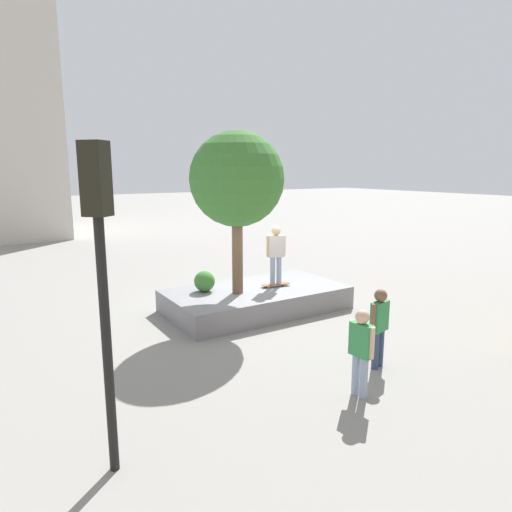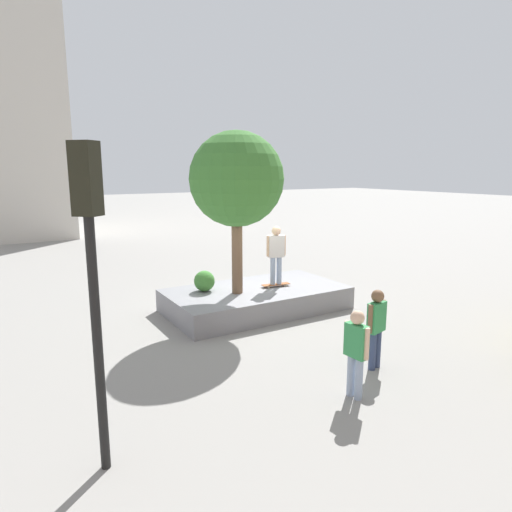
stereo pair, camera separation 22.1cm
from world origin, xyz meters
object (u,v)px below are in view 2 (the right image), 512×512
planter_ledge (256,299)px  skateboard (276,285)px  skateboarder (276,251)px  bystander_watching (356,348)px  traffic_light_corner (92,253)px  passerby_with_bag (376,324)px  plaza_tree (237,180)px

planter_ledge → skateboard: skateboard is taller
skateboarder → planter_ledge: bearing=-11.7°
skateboard → bystander_watching: (1.62, 4.87, 0.22)m
traffic_light_corner → passerby_with_bag: traffic_light_corner is taller
skateboard → traffic_light_corner: traffic_light_corner is taller
passerby_with_bag → bystander_watching: bearing=29.9°
planter_ledge → bystander_watching: bearing=78.1°
skateboard → passerby_with_bag: size_ratio=0.52×
plaza_tree → traffic_light_corner: plaza_tree is taller
bystander_watching → traffic_light_corner: bearing=-4.2°
skateboard → bystander_watching: bystander_watching is taller
plaza_tree → bystander_watching: 5.55m
passerby_with_bag → plaza_tree: bearing=-80.4°
skateboarder → bystander_watching: 5.19m
skateboard → skateboarder: 0.94m
plaza_tree → traffic_light_corner: size_ratio=1.01×
passerby_with_bag → traffic_light_corner: bearing=3.9°
plaza_tree → skateboarder: size_ratio=2.58×
skateboarder → passerby_with_bag: size_ratio=1.02×
bystander_watching → passerby_with_bag: passerby_with_bag is taller
planter_ledge → skateboarder: skateboarder is taller
planter_ledge → skateboarder: bearing=168.3°
plaza_tree → passerby_with_bag: plaza_tree is taller
traffic_light_corner → bystander_watching: traffic_light_corner is taller
passerby_with_bag → planter_ledge: bearing=-89.1°
passerby_with_bag → skateboard: bearing=-96.7°
plaza_tree → bystander_watching: plaza_tree is taller
plaza_tree → skateboard: plaza_tree is taller
skateboarder → skateboard: bearing=0.0°
skateboarder → bystander_watching: bearing=71.6°
planter_ledge → passerby_with_bag: size_ratio=3.04×
planter_ledge → plaza_tree: 3.30m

